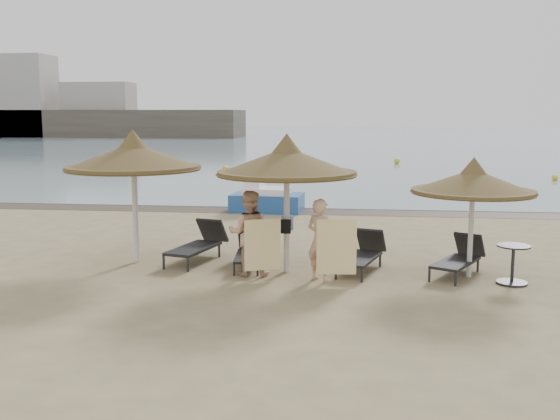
% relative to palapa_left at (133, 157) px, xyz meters
% --- Properties ---
extents(ground, '(160.00, 160.00, 0.00)m').
position_rel_palapa_left_xyz_m(ground, '(3.29, -1.17, -2.50)').
color(ground, '#99875F').
rests_on(ground, ground).
extents(sea, '(200.00, 140.00, 0.03)m').
position_rel_palapa_left_xyz_m(sea, '(3.29, 78.83, -2.48)').
color(sea, gray).
rests_on(sea, ground).
extents(wet_sand_strip, '(200.00, 1.60, 0.01)m').
position_rel_palapa_left_xyz_m(wet_sand_strip, '(3.29, 8.23, -2.49)').
color(wet_sand_strip, '#47392E').
rests_on(wet_sand_strip, ground).
extents(far_shore, '(150.00, 54.80, 12.00)m').
position_rel_palapa_left_xyz_m(far_shore, '(-21.81, 76.66, 0.41)').
color(far_shore, brown).
rests_on(far_shore, ground).
extents(palapa_left, '(3.17, 3.17, 3.14)m').
position_rel_palapa_left_xyz_m(palapa_left, '(0.00, 0.00, 0.00)').
color(palapa_left, silver).
rests_on(palapa_left, ground).
extents(palapa_center, '(3.10, 3.10, 3.07)m').
position_rel_palapa_left_xyz_m(palapa_center, '(3.63, -0.47, -0.05)').
color(palapa_center, silver).
rests_on(palapa_center, ground).
extents(palapa_right, '(2.61, 2.61, 2.59)m').
position_rel_palapa_left_xyz_m(palapa_right, '(7.60, -0.45, -0.44)').
color(palapa_right, silver).
rests_on(palapa_right, ground).
extents(lounger_far_left, '(1.17, 2.17, 0.92)m').
position_rel_palapa_left_xyz_m(lounger_far_left, '(1.42, 0.39, -2.08)').
color(lounger_far_left, '#252528').
rests_on(lounger_far_left, ground).
extents(lounger_near_left, '(0.73, 1.74, 0.76)m').
position_rel_palapa_left_xyz_m(lounger_near_left, '(2.70, -0.04, -2.16)').
color(lounger_near_left, '#252528').
rests_on(lounger_near_left, ground).
extents(lounger_near_right, '(1.17, 2.02, 0.86)m').
position_rel_palapa_left_xyz_m(lounger_near_right, '(5.33, -0.10, -2.11)').
color(lounger_near_right, '#252528').
rests_on(lounger_near_right, ground).
extents(lounger_far_right, '(1.43, 1.94, 0.84)m').
position_rel_palapa_left_xyz_m(lounger_far_right, '(7.43, -0.23, -2.12)').
color(lounger_far_right, '#252528').
rests_on(lounger_far_right, ground).
extents(side_table, '(0.68, 0.68, 0.82)m').
position_rel_palapa_left_xyz_m(side_table, '(8.39, -0.92, -2.11)').
color(side_table, '#252528').
rests_on(side_table, ground).
extents(person_left, '(1.03, 0.70, 2.16)m').
position_rel_palapa_left_xyz_m(person_left, '(2.85, -0.87, -1.42)').
color(person_left, tan).
rests_on(person_left, ground).
extents(person_right, '(1.12, 1.03, 2.04)m').
position_rel_palapa_left_xyz_m(person_right, '(4.41, -1.17, -1.48)').
color(person_right, tan).
rests_on(person_right, ground).
extents(towel_left, '(0.73, 0.31, 1.09)m').
position_rel_palapa_left_xyz_m(towel_left, '(3.20, -1.22, -1.74)').
color(towel_left, yellow).
rests_on(towel_left, ground).
extents(towel_right, '(0.82, 0.09, 1.15)m').
position_rel_palapa_left_xyz_m(towel_right, '(4.76, -1.42, -1.71)').
color(towel_right, yellow).
rests_on(towel_right, ground).
extents(bag_patterned, '(0.27, 0.18, 0.33)m').
position_rel_palapa_left_xyz_m(bag_patterned, '(3.63, -0.29, -1.42)').
color(bag_patterned, silver).
rests_on(bag_patterned, ground).
extents(bag_dark, '(0.22, 0.08, 0.31)m').
position_rel_palapa_left_xyz_m(bag_dark, '(3.63, -0.63, -1.44)').
color(bag_dark, black).
rests_on(bag_dark, ground).
extents(pedal_boat, '(2.63, 1.67, 1.17)m').
position_rel_palapa_left_xyz_m(pedal_boat, '(1.95, 8.11, -2.06)').
color(pedal_boat, '#204D95').
rests_on(pedal_boat, ground).
extents(buoy_left, '(0.35, 0.35, 0.35)m').
position_rel_palapa_left_xyz_m(buoy_left, '(-2.82, 23.59, -2.32)').
color(buoy_left, yellow).
rests_on(buoy_left, ground).
extents(buoy_mid, '(0.41, 0.41, 0.41)m').
position_rel_palapa_left_xyz_m(buoy_mid, '(8.04, 30.29, -2.29)').
color(buoy_mid, yellow).
rests_on(buoy_mid, ground).
extents(buoy_right, '(0.33, 0.33, 0.33)m').
position_rel_palapa_left_xyz_m(buoy_right, '(15.55, 20.08, -2.33)').
color(buoy_right, yellow).
rests_on(buoy_right, ground).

